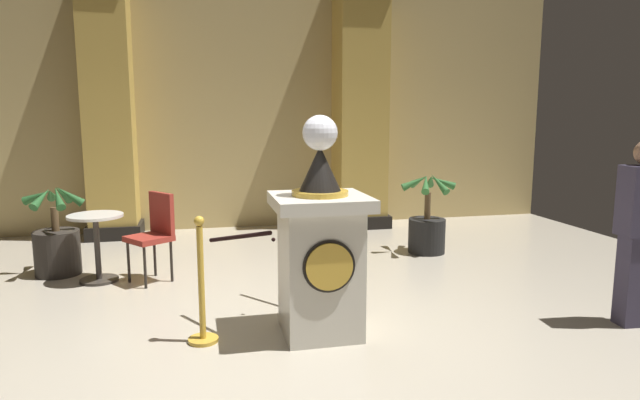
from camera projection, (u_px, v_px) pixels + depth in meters
The scene contains 12 objects.
ground_plane at pixel (285, 330), 4.55m from camera, with size 10.56×10.56×0.00m, color #B2A893.
back_wall at pixel (238, 101), 8.56m from camera, with size 10.56×0.16×4.02m, color tan.
pedestal_clock at pixel (320, 249), 4.38m from camera, with size 0.76×0.76×1.79m.
stanchion_near at pixel (331, 259), 5.39m from camera, with size 0.24×0.24×1.05m.
stanchion_far at pixel (202, 299), 4.26m from camera, with size 0.24×0.24×1.02m.
velvet_rope at pixel (273, 230), 4.76m from camera, with size 1.11×1.10×0.22m.
column_left at pixel (109, 106), 7.82m from camera, with size 0.80×0.80×3.86m.
column_right at pixel (359, 107), 8.64m from camera, with size 0.92×0.92×3.86m.
potted_palm_left at pixel (57, 244), 6.10m from camera, with size 0.67×0.62×1.05m.
potted_palm_right at pixel (427, 226), 7.08m from camera, with size 0.72×0.68×1.09m.
cafe_table at pixel (97, 239), 5.82m from camera, with size 0.57×0.57×0.74m.
cafe_chair_red at pixel (155, 229), 5.84m from camera, with size 0.56×0.56×0.96m.
Camera 1 is at (-0.67, -4.28, 1.78)m, focal length 30.43 mm.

